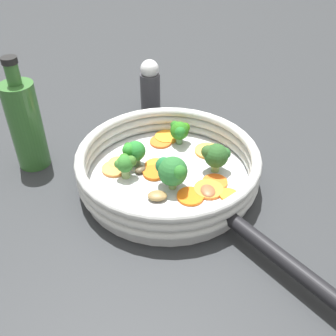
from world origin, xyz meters
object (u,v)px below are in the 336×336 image
object	(u,v)px
skillet	(168,179)
carrot_slice_6	(209,189)
carrot_slice_1	(208,151)
broccoli_floret_3	(133,151)
carrot_slice_2	(215,182)
carrot_slice_4	(115,169)
carrot_slice_0	(161,142)
carrot_slice_9	(154,173)
broccoli_floret_4	(172,171)
carrot_slice_8	(167,137)
mushroom_piece_1	(157,196)
mushroom_piece_0	(208,191)
carrot_slice_5	(156,166)
oil_bottle	(26,124)
carrot_slice_3	(190,196)
broccoli_floret_2	(180,131)
carrot_slice_10	(117,163)
broccoli_floret_1	(216,155)
broccoli_floret_0	(125,163)
mushroom_piece_2	(140,170)
carrot_slice_7	(229,195)

from	to	relation	value
skillet	carrot_slice_6	bearing A→B (deg)	135.85
carrot_slice_1	broccoli_floret_3	world-z (taller)	broccoli_floret_3
carrot_slice_2	carrot_slice_4	size ratio (longest dim) A/B	0.95
carrot_slice_0	broccoli_floret_3	xyz separation A→B (m)	(0.06, 0.06, 0.03)
carrot_slice_0	carrot_slice_6	xyz separation A→B (m)	(-0.05, 0.15, 0.00)
carrot_slice_9	broccoli_floret_4	size ratio (longest dim) A/B	0.68
broccoli_floret_4	carrot_slice_8	bearing A→B (deg)	-99.76
mushroom_piece_1	carrot_slice_1	bearing A→B (deg)	-138.14
carrot_slice_6	mushroom_piece_0	distance (m)	0.01
carrot_slice_5	carrot_slice_6	size ratio (longest dim) A/B	0.81
carrot_slice_6	oil_bottle	xyz separation A→B (m)	(0.27, -0.16, 0.06)
carrot_slice_5	skillet	bearing A→B (deg)	119.69
carrot_slice_0	carrot_slice_3	xyz separation A→B (m)	(-0.01, 0.16, 0.00)
skillet	carrot_slice_8	bearing A→B (deg)	-101.66
carrot_slice_5	carrot_slice_9	world-z (taller)	same
broccoli_floret_2	carrot_slice_3	bearing A→B (deg)	82.10
skillet	carrot_slice_10	xyz separation A→B (m)	(0.08, -0.05, 0.01)
broccoli_floret_1	mushroom_piece_0	bearing A→B (deg)	61.46
carrot_slice_0	broccoli_floret_4	world-z (taller)	broccoli_floret_4
skillet	broccoli_floret_3	xyz separation A→B (m)	(0.05, -0.04, 0.04)
skillet	carrot_slice_4	distance (m)	0.09
carrot_slice_9	broccoli_floret_1	xyz separation A→B (m)	(-0.10, 0.01, 0.03)
broccoli_floret_0	mushroom_piece_0	xyz separation A→B (m)	(-0.12, 0.07, -0.02)
carrot_slice_6	mushroom_piece_2	bearing A→B (deg)	-36.23
carrot_slice_3	oil_bottle	size ratio (longest dim) A/B	0.21
carrot_slice_9	skillet	bearing A→B (deg)	159.51
carrot_slice_2	carrot_slice_6	bearing A→B (deg)	44.08
carrot_slice_4	carrot_slice_7	bearing A→B (deg)	147.06
broccoli_floret_2	oil_bottle	world-z (taller)	oil_bottle
carrot_slice_6	carrot_slice_9	bearing A→B (deg)	-38.66
carrot_slice_9	broccoli_floret_4	xyz separation A→B (m)	(-0.02, 0.04, 0.03)
mushroom_piece_2	broccoli_floret_4	bearing A→B (deg)	129.44
broccoli_floret_0	skillet	bearing A→B (deg)	169.32
skillet	oil_bottle	world-z (taller)	oil_bottle
carrot_slice_2	carrot_slice_7	xyz separation A→B (m)	(-0.01, 0.04, 0.00)
broccoli_floret_2	broccoli_floret_1	bearing A→B (deg)	112.45
carrot_slice_4	mushroom_piece_1	bearing A→B (deg)	122.46
carrot_slice_7	broccoli_floret_1	bearing A→B (deg)	-89.87
mushroom_piece_1	broccoli_floret_2	bearing A→B (deg)	-116.86
broccoli_floret_1	oil_bottle	size ratio (longest dim) A/B	0.26
broccoli_floret_1	carrot_slice_1	bearing A→B (deg)	-94.69
carrot_slice_1	mushroom_piece_2	bearing A→B (deg)	13.26
broccoli_floret_3	carrot_slice_9	bearing A→B (deg)	131.67
carrot_slice_8	broccoli_floret_3	distance (m)	0.10
broccoli_floret_3	carrot_slice_4	bearing A→B (deg)	9.88
broccoli_floret_4	carrot_slice_6	bearing A→B (deg)	159.54
carrot_slice_8	carrot_slice_3	bearing A→B (deg)	89.60
carrot_slice_7	broccoli_floret_1	world-z (taller)	broccoli_floret_1
carrot_slice_4	carrot_slice_5	bearing A→B (deg)	173.83
carrot_slice_7	carrot_slice_8	size ratio (longest dim) A/B	0.68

